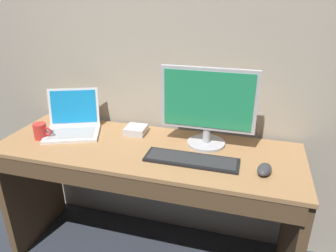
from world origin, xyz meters
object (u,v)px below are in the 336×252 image
(external_monitor, at_px, (208,106))
(coffee_mug, at_px, (41,131))
(laptop_white, at_px, (73,124))
(external_drive_box, at_px, (136,130))
(wired_keyboard, at_px, (191,160))
(computer_mouse, at_px, (264,169))

(external_monitor, height_order, coffee_mug, external_monitor)
(laptop_white, xyz_separation_m, external_drive_box, (0.37, 0.08, -0.03))
(laptop_white, height_order, wired_keyboard, laptop_white)
(wired_keyboard, distance_m, coffee_mug, 0.88)
(computer_mouse, bearing_deg, coffee_mug, -169.63)
(external_drive_box, bearing_deg, wired_keyboard, -31.39)
(external_monitor, relative_size, wired_keyboard, 1.07)
(laptop_white, distance_m, coffee_mug, 0.18)
(wired_keyboard, xyz_separation_m, computer_mouse, (0.35, -0.02, 0.01))
(computer_mouse, height_order, external_drive_box, computer_mouse)
(external_monitor, distance_m, computer_mouse, 0.43)
(laptop_white, relative_size, external_monitor, 0.77)
(external_drive_box, bearing_deg, external_monitor, -5.85)
(computer_mouse, bearing_deg, external_monitor, 157.62)
(external_monitor, height_order, external_drive_box, external_monitor)
(external_monitor, bearing_deg, computer_mouse, -34.68)
(wired_keyboard, relative_size, computer_mouse, 4.37)
(computer_mouse, height_order, coffee_mug, coffee_mug)
(computer_mouse, relative_size, external_drive_box, 0.88)
(external_monitor, height_order, computer_mouse, external_monitor)
(wired_keyboard, relative_size, external_drive_box, 3.83)
(wired_keyboard, height_order, external_drive_box, external_drive_box)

